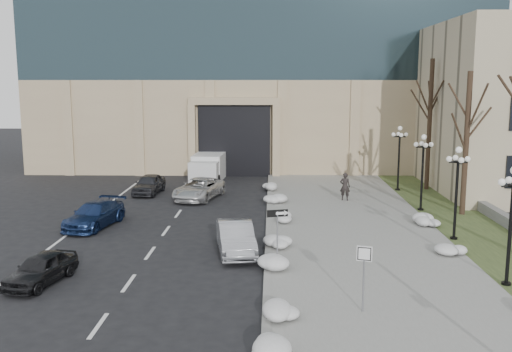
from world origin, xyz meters
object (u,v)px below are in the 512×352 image
at_px(car_b, 236,238).
at_px(pedestrian, 345,186).
at_px(one_way_sign, 281,220).
at_px(lamppost_a, 512,210).
at_px(lamppost_c, 423,162).
at_px(lamppost_d, 399,149).
at_px(car_a, 41,269).
at_px(car_e, 149,184).
at_px(car_c, 95,215).
at_px(lamppost_b, 457,181).
at_px(box_truck, 210,167).
at_px(car_d, 199,189).
at_px(keep_sign, 364,265).

height_order(car_b, pedestrian, pedestrian).
height_order(pedestrian, one_way_sign, one_way_sign).
distance_m(lamppost_a, lamppost_c, 13.00).
bearing_deg(lamppost_c, one_way_sign, -128.65).
bearing_deg(pedestrian, lamppost_a, 118.70).
xyz_separation_m(pedestrian, lamppost_d, (4.31, 3.77, 2.03)).
height_order(car_b, lamppost_c, lamppost_c).
distance_m(car_a, lamppost_a, 18.40).
xyz_separation_m(one_way_sign, lamppost_c, (8.74, 10.93, 0.96)).
xyz_separation_m(lamppost_a, lamppost_d, (0.00, 19.50, 0.00)).
bearing_deg(car_e, pedestrian, -5.55).
xyz_separation_m(car_c, lamppost_b, (18.87, -2.27, 2.39)).
bearing_deg(box_truck, car_e, -116.19).
xyz_separation_m(lamppost_a, lamppost_b, (0.00, 6.50, 0.00)).
height_order(car_a, car_b, car_b).
relative_size(car_d, box_truck, 0.75).
distance_m(car_a, keep_sign, 12.58).
bearing_deg(box_truck, car_d, -85.31).
height_order(car_c, keep_sign, keep_sign).
xyz_separation_m(keep_sign, lamppost_a, (6.00, 2.82, 1.29)).
distance_m(car_e, pedestrian, 13.80).
height_order(car_b, keep_sign, keep_sign).
bearing_deg(car_a, keep_sign, 0.32).
bearing_deg(one_way_sign, car_a, 177.79).
relative_size(car_b, box_truck, 0.67).
distance_m(car_d, car_e, 4.17).
xyz_separation_m(car_c, car_e, (0.99, 9.39, 0.01)).
xyz_separation_m(car_e, lamppost_c, (17.88, -5.16, 2.38)).
bearing_deg(car_d, lamppost_b, -20.36).
bearing_deg(car_d, one_way_sign, -54.76).
bearing_deg(car_b, car_d, 95.76).
distance_m(car_e, lamppost_d, 18.09).
distance_m(box_truck, keep_sign, 28.55).
bearing_deg(lamppost_a, keep_sign, -154.83).
bearing_deg(pedestrian, car_e, 3.22).
bearing_deg(lamppost_d, car_e, -175.72).
distance_m(box_truck, lamppost_b, 23.05).
height_order(car_b, car_c, car_b).
bearing_deg(one_way_sign, car_b, 120.13).
height_order(lamppost_b, lamppost_d, same).
bearing_deg(car_b, car_e, 107.52).
relative_size(box_truck, lamppost_a, 1.41).
distance_m(car_b, lamppost_a, 11.79).
xyz_separation_m(box_truck, lamppost_a, (14.24, -24.51, 2.06)).
relative_size(car_b, car_d, 0.89).
distance_m(box_truck, one_way_sign, 23.12).
relative_size(box_truck, lamppost_b, 1.41).
bearing_deg(keep_sign, lamppost_c, 84.50).
bearing_deg(car_b, box_truck, 90.37).
bearing_deg(car_a, box_truck, 93.55).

